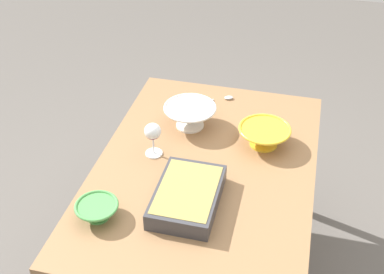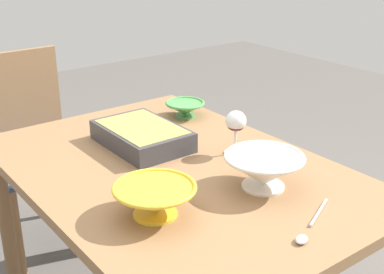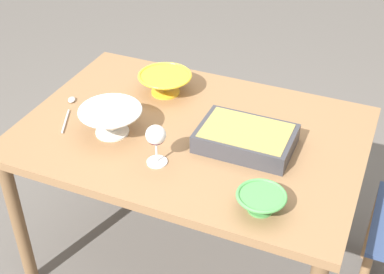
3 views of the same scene
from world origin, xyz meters
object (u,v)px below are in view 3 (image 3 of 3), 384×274
(dining_table, at_px, (191,146))
(serving_bowl, at_px, (261,201))
(small_bowl, at_px, (165,82))
(serving_spoon, at_px, (70,107))
(casserole_dish, at_px, (246,137))
(mixing_bowl, at_px, (111,120))
(wine_glass, at_px, (156,137))

(dining_table, height_order, serving_bowl, serving_bowl)
(small_bowl, height_order, serving_bowl, small_bowl)
(small_bowl, xyz_separation_m, serving_spoon, (-0.31, -0.27, -0.04))
(small_bowl, xyz_separation_m, serving_bowl, (0.59, -0.54, -0.01))
(small_bowl, bearing_deg, casserole_dish, -28.11)
(serving_bowl, bearing_deg, mixing_bowl, 163.80)
(casserole_dish, height_order, mixing_bowl, mixing_bowl)
(mixing_bowl, xyz_separation_m, small_bowl, (0.06, 0.35, -0.01))
(casserole_dish, bearing_deg, small_bowl, 151.89)
(serving_bowl, bearing_deg, small_bowl, 137.60)
(serving_spoon, bearing_deg, casserole_dish, 2.54)
(dining_table, bearing_deg, casserole_dish, -4.29)
(serving_bowl, relative_size, serving_spoon, 0.67)
(casserole_dish, height_order, serving_bowl, casserole_dish)
(dining_table, relative_size, serving_spoon, 5.38)
(wine_glass, relative_size, small_bowl, 0.68)
(wine_glass, height_order, serving_spoon, wine_glass)
(wine_glass, relative_size, casserole_dish, 0.45)
(wine_glass, bearing_deg, dining_table, 81.66)
(dining_table, bearing_deg, mixing_bowl, -154.26)
(serving_spoon, bearing_deg, dining_table, 5.46)
(dining_table, relative_size, small_bowl, 5.72)
(wine_glass, height_order, casserole_dish, wine_glass)
(dining_table, relative_size, mixing_bowl, 5.43)
(casserole_dish, bearing_deg, serving_bowl, -63.56)
(dining_table, distance_m, mixing_bowl, 0.34)
(dining_table, height_order, serving_spoon, serving_spoon)
(mixing_bowl, relative_size, serving_bowl, 1.49)
(mixing_bowl, bearing_deg, serving_bowl, -16.20)
(dining_table, relative_size, serving_bowl, 8.07)
(dining_table, xyz_separation_m, serving_bowl, (0.38, -0.32, 0.11))
(mixing_bowl, bearing_deg, small_bowl, 80.26)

